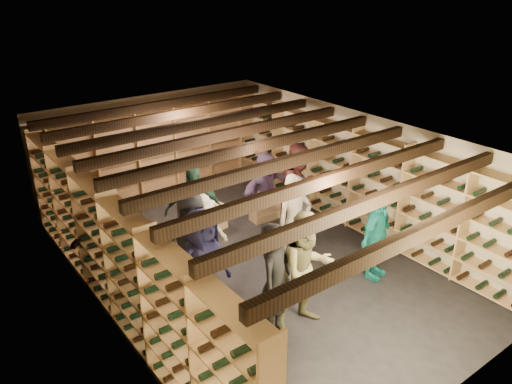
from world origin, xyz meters
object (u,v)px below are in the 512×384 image
at_px(person_4, 376,236).
at_px(person_6, 203,266).
at_px(crate_loose, 274,212).
at_px(person_11, 266,187).
at_px(crate_stack_right, 263,212).
at_px(person_1, 276,283).
at_px(person_5, 112,237).
at_px(person_9, 201,233).
at_px(person_7, 294,222).
at_px(person_2, 306,271).
at_px(person_12, 298,214).
at_px(person_8, 299,189).
at_px(crate_stack_left, 214,218).
at_px(person_0, 192,247).
at_px(person_10, 194,211).

height_order(person_4, person_6, person_6).
relative_size(crate_loose, person_11, 0.33).
distance_m(crate_stack_right, person_11, 0.59).
relative_size(crate_stack_right, person_1, 0.28).
relative_size(crate_stack_right, person_6, 0.28).
xyz_separation_m(person_5, person_9, (1.33, -0.76, -0.01)).
bearing_deg(person_4, person_7, 113.50).
xyz_separation_m(person_2, person_11, (1.68, 3.13, -0.19)).
relative_size(crate_loose, person_4, 0.31).
distance_m(person_5, person_6, 2.06).
relative_size(crate_stack_right, person_9, 0.35).
relative_size(person_6, person_12, 1.21).
bearing_deg(person_5, person_1, -55.09).
height_order(crate_stack_right, person_8, person_8).
bearing_deg(person_8, person_2, -139.19).
bearing_deg(crate_loose, person_7, -119.08).
relative_size(crate_loose, person_9, 0.34).
height_order(crate_stack_left, person_8, person_8).
xyz_separation_m(person_0, person_1, (0.46, -1.55, -0.01)).
xyz_separation_m(person_6, person_7, (2.06, 0.30, -0.03)).
xyz_separation_m(crate_stack_right, crate_loose, (0.33, 0.00, -0.08)).
xyz_separation_m(crate_loose, person_4, (-0.11, -2.90, 0.72)).
xyz_separation_m(person_1, person_7, (1.48, 1.31, -0.04)).
height_order(crate_loose, person_10, person_10).
relative_size(person_0, person_10, 1.03).
bearing_deg(person_9, person_0, -114.27).
distance_m(person_2, person_9, 2.29).
height_order(crate_stack_left, person_6, person_6).
relative_size(person_0, person_5, 1.25).
height_order(person_0, person_9, person_0).
relative_size(crate_stack_left, person_12, 0.36).
xyz_separation_m(person_0, person_6, (-0.12, -0.54, -0.02)).
xyz_separation_m(person_8, person_11, (-0.19, 0.84, -0.20)).
xyz_separation_m(crate_stack_left, person_9, (-0.98, -1.15, 0.49)).
xyz_separation_m(person_10, person_12, (1.64, -1.02, -0.15)).
relative_size(person_5, person_11, 1.00).
bearing_deg(person_7, person_5, 163.21).
relative_size(crate_stack_left, crate_stack_right, 1.07).
xyz_separation_m(person_11, person_12, (-0.33, -1.40, 0.01)).
xyz_separation_m(person_1, person_9, (0.08, 2.20, -0.19)).
bearing_deg(person_12, person_4, -89.31).
relative_size(person_10, person_12, 1.19).
relative_size(person_1, person_6, 1.01).
height_order(person_9, person_10, person_10).
bearing_deg(crate_stack_right, crate_stack_left, 166.77).
bearing_deg(person_0, person_4, -3.75).
xyz_separation_m(person_0, person_10, (0.71, 1.17, -0.03)).
height_order(person_0, person_12, person_0).
bearing_deg(person_12, person_6, 178.68).
relative_size(person_9, person_10, 0.81).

